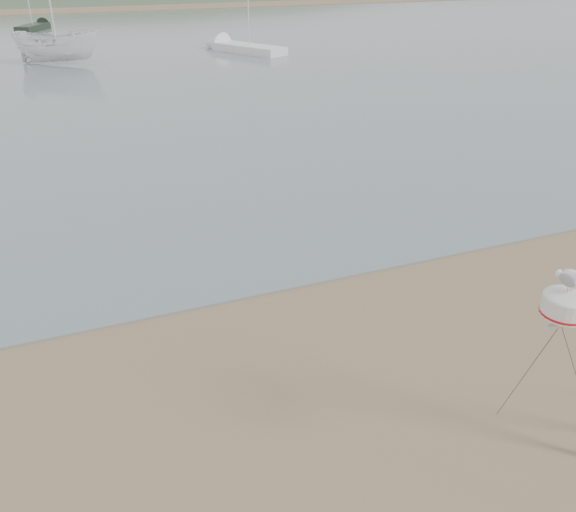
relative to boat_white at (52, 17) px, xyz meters
name	(u,v)px	position (x,y,z in m)	size (l,w,h in m)	color
ground	(191,477)	(-0.76, -33.90, -2.64)	(560.00, 560.00, 0.00)	brown
sandbar	(28,12)	(-0.76, 36.10, -2.57)	(560.00, 7.00, 0.07)	brown
hill_ridge	(80,30)	(17.76, 201.10, -22.34)	(620.00, 180.00, 80.00)	#273A17
boat_white	(52,17)	(0.00, 0.00, 0.00)	(1.96, 2.01, 5.20)	white
sailboat_dark_mid	(39,26)	(-0.27, 19.06, -2.34)	(3.57, 5.14, 5.20)	black
sailboat_white_near	(230,46)	(10.99, 1.39, -2.34)	(4.66, 6.93, 6.88)	white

